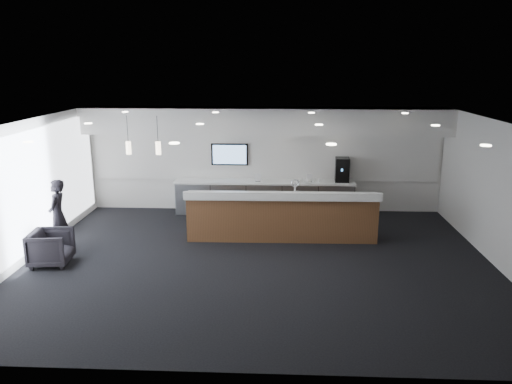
{
  "coord_description": "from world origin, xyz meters",
  "views": [
    {
      "loc": [
        0.42,
        -10.04,
        4.16
      ],
      "look_at": [
        -0.12,
        1.3,
        1.23
      ],
      "focal_mm": 35.0,
      "sensor_mm": 36.0,
      "label": 1
    }
  ],
  "objects_px": {
    "service_counter": "(282,216)",
    "coffee_machine": "(342,170)",
    "armchair": "(51,248)",
    "lounge_guest": "(58,215)"
  },
  "relations": [
    {
      "from": "coffee_machine",
      "to": "service_counter",
      "type": "bearing_deg",
      "value": -124.47
    },
    {
      "from": "coffee_machine",
      "to": "armchair",
      "type": "bearing_deg",
      "value": -145.52
    },
    {
      "from": "lounge_guest",
      "to": "service_counter",
      "type": "bearing_deg",
      "value": 95.83
    },
    {
      "from": "service_counter",
      "to": "lounge_guest",
      "type": "relative_size",
      "value": 2.82
    },
    {
      "from": "service_counter",
      "to": "coffee_machine",
      "type": "distance_m",
      "value": 2.85
    },
    {
      "from": "service_counter",
      "to": "coffee_machine",
      "type": "xyz_separation_m",
      "value": [
        1.68,
        2.19,
        0.71
      ]
    },
    {
      "from": "service_counter",
      "to": "coffee_machine",
      "type": "height_order",
      "value": "coffee_machine"
    },
    {
      "from": "service_counter",
      "to": "coffee_machine",
      "type": "bearing_deg",
      "value": 51.61
    },
    {
      "from": "armchair",
      "to": "lounge_guest",
      "type": "relative_size",
      "value": 0.5
    },
    {
      "from": "service_counter",
      "to": "armchair",
      "type": "bearing_deg",
      "value": -160.4
    }
  ]
}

